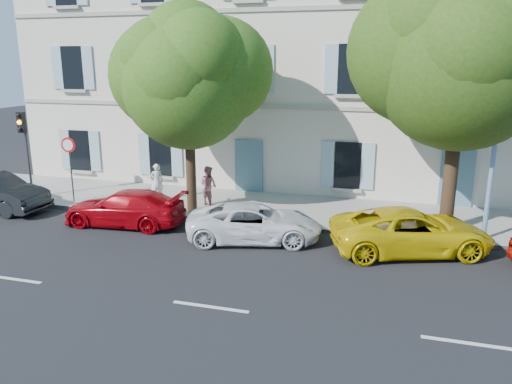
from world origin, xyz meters
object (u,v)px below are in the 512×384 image
(car_white_coupe, at_px, (254,223))
(tree_right, at_px, (462,62))
(street_lamp, at_px, (501,104))
(pedestrian_b, at_px, (208,186))
(road_sign, at_px, (69,155))
(traffic_light, at_px, (24,136))
(tree_left, at_px, (188,84))
(car_yellow_supercar, at_px, (411,231))
(car_red_coupe, at_px, (125,208))
(pedestrian_a, at_px, (157,182))

(car_white_coupe, height_order, tree_right, tree_right)
(car_white_coupe, relative_size, tree_right, 0.50)
(tree_right, distance_m, street_lamp, 1.88)
(street_lamp, xyz_separation_m, pedestrian_b, (-10.36, 1.44, -3.67))
(road_sign, bearing_deg, street_lamp, -1.43)
(traffic_light, height_order, street_lamp, street_lamp)
(tree_right, height_order, pedestrian_b, tree_right)
(tree_right, bearing_deg, car_white_coupe, -158.68)
(tree_left, height_order, traffic_light, tree_left)
(tree_right, bearing_deg, tree_left, -178.55)
(car_yellow_supercar, relative_size, street_lamp, 0.64)
(tree_left, distance_m, pedestrian_b, 4.26)
(car_yellow_supercar, bearing_deg, car_red_coupe, 71.39)
(road_sign, relative_size, pedestrian_b, 1.66)
(car_red_coupe, height_order, car_yellow_supercar, car_yellow_supercar)
(street_lamp, bearing_deg, car_red_coupe, -173.42)
(pedestrian_b, bearing_deg, traffic_light, 33.71)
(tree_left, height_order, street_lamp, street_lamp)
(tree_left, xyz_separation_m, road_sign, (-5.41, -0.11, -3.00))
(car_white_coupe, relative_size, traffic_light, 1.22)
(car_yellow_supercar, xyz_separation_m, pedestrian_b, (-7.97, 2.80, 0.26))
(tree_left, height_order, road_sign, tree_left)
(tree_left, bearing_deg, road_sign, -178.88)
(road_sign, bearing_deg, car_yellow_supercar, -7.31)
(car_white_coupe, height_order, street_lamp, street_lamp)
(car_yellow_supercar, distance_m, tree_left, 9.59)
(tree_right, xyz_separation_m, pedestrian_a, (-11.55, 0.75, -4.96))
(car_red_coupe, bearing_deg, tree_left, 133.37)
(tree_left, relative_size, tree_right, 0.86)
(tree_left, height_order, tree_right, tree_right)
(tree_left, distance_m, road_sign, 6.19)
(street_lamp, relative_size, pedestrian_a, 5.00)
(street_lamp, bearing_deg, pedestrian_b, 172.09)
(car_red_coupe, relative_size, street_lamp, 0.57)
(tree_right, relative_size, traffic_light, 2.42)
(car_red_coupe, xyz_separation_m, pedestrian_a, (-0.17, 2.95, 0.28))
(street_lamp, distance_m, pedestrian_b, 11.08)
(car_yellow_supercar, distance_m, tree_right, 5.74)
(car_red_coupe, xyz_separation_m, tree_right, (11.38, 2.20, 5.24))
(road_sign, xyz_separation_m, pedestrian_a, (3.39, 1.10, -1.17))
(road_sign, bearing_deg, tree_right, 1.33)
(tree_right, distance_m, traffic_light, 17.32)
(car_yellow_supercar, distance_m, street_lamp, 4.80)
(car_yellow_supercar, xyz_separation_m, street_lamp, (2.39, 1.36, 3.93))
(tree_left, xyz_separation_m, pedestrian_a, (-2.02, 0.99, -4.16))
(street_lamp, height_order, pedestrian_a, street_lamp)
(traffic_light, relative_size, road_sign, 1.36)
(tree_right, bearing_deg, traffic_light, -178.60)
(road_sign, distance_m, pedestrian_b, 5.96)
(car_red_coupe, height_order, street_lamp, street_lamp)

